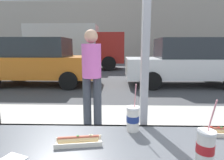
{
  "coord_description": "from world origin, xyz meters",
  "views": [
    {
      "loc": [
        -0.2,
        -1.26,
        1.49
      ],
      "look_at": [
        -0.29,
        2.46,
        0.83
      ],
      "focal_mm": 30.31,
      "sensor_mm": 36.0,
      "label": 1
    }
  ],
  "objects_px": {
    "soda_cup_left": "(133,118)",
    "soda_cup_right": "(205,148)",
    "parked_car_orange": "(39,61)",
    "box_truck": "(75,45)",
    "hotdog_tray_far": "(79,140)",
    "parked_car_white": "(186,62)",
    "pedestrian": "(92,72)",
    "hotdog_tray_near": "(222,132)"
  },
  "relations": [
    {
      "from": "soda_cup_left",
      "to": "parked_car_orange",
      "type": "relative_size",
      "value": 0.07
    },
    {
      "from": "soda_cup_left",
      "to": "hotdog_tray_far",
      "type": "height_order",
      "value": "soda_cup_left"
    },
    {
      "from": "hotdog_tray_far",
      "to": "parked_car_orange",
      "type": "distance_m",
      "value": 6.91
    },
    {
      "from": "soda_cup_right",
      "to": "hotdog_tray_far",
      "type": "relative_size",
      "value": 1.19
    },
    {
      "from": "soda_cup_right",
      "to": "pedestrian",
      "type": "distance_m",
      "value": 2.45
    },
    {
      "from": "box_truck",
      "to": "pedestrian",
      "type": "relative_size",
      "value": 3.82
    },
    {
      "from": "hotdog_tray_near",
      "to": "pedestrian",
      "type": "height_order",
      "value": "pedestrian"
    },
    {
      "from": "hotdog_tray_far",
      "to": "pedestrian",
      "type": "height_order",
      "value": "pedestrian"
    },
    {
      "from": "hotdog_tray_near",
      "to": "parked_car_orange",
      "type": "bearing_deg",
      "value": 121.09
    },
    {
      "from": "parked_car_orange",
      "to": "pedestrian",
      "type": "bearing_deg",
      "value": -57.95
    },
    {
      "from": "hotdog_tray_far",
      "to": "parked_car_white",
      "type": "xyz_separation_m",
      "value": [
        2.85,
        6.31,
        -0.05
      ]
    },
    {
      "from": "soda_cup_right",
      "to": "parked_car_orange",
      "type": "xyz_separation_m",
      "value": [
        -3.46,
        6.49,
        -0.11
      ]
    },
    {
      "from": "parked_car_orange",
      "to": "parked_car_white",
      "type": "bearing_deg",
      "value": -0.0
    },
    {
      "from": "soda_cup_left",
      "to": "soda_cup_right",
      "type": "distance_m",
      "value": 0.48
    },
    {
      "from": "hotdog_tray_far",
      "to": "parked_car_orange",
      "type": "bearing_deg",
      "value": 114.12
    },
    {
      "from": "hotdog_tray_near",
      "to": "parked_car_orange",
      "type": "xyz_separation_m",
      "value": [
        -3.72,
        6.17,
        -0.04
      ]
    },
    {
      "from": "parked_car_white",
      "to": "box_truck",
      "type": "height_order",
      "value": "box_truck"
    },
    {
      "from": "soda_cup_right",
      "to": "box_truck",
      "type": "xyz_separation_m",
      "value": [
        -3.22,
        11.87,
        0.55
      ]
    },
    {
      "from": "hotdog_tray_far",
      "to": "parked_car_orange",
      "type": "relative_size",
      "value": 0.06
    },
    {
      "from": "soda_cup_left",
      "to": "box_truck",
      "type": "bearing_deg",
      "value": 104.19
    },
    {
      "from": "soda_cup_right",
      "to": "parked_car_white",
      "type": "bearing_deg",
      "value": 71.16
    },
    {
      "from": "hotdog_tray_near",
      "to": "box_truck",
      "type": "distance_m",
      "value": 12.08
    },
    {
      "from": "hotdog_tray_far",
      "to": "box_truck",
      "type": "relative_size",
      "value": 0.05
    },
    {
      "from": "hotdog_tray_far",
      "to": "box_truck",
      "type": "xyz_separation_m",
      "value": [
        -2.58,
        11.69,
        0.62
      ]
    },
    {
      "from": "hotdog_tray_near",
      "to": "parked_car_orange",
      "type": "distance_m",
      "value": 7.2
    },
    {
      "from": "pedestrian",
      "to": "hotdog_tray_far",
      "type": "bearing_deg",
      "value": -84.54
    },
    {
      "from": "hotdog_tray_near",
      "to": "pedestrian",
      "type": "xyz_separation_m",
      "value": [
        -1.1,
        1.98,
        0.12
      ]
    },
    {
      "from": "soda_cup_left",
      "to": "pedestrian",
      "type": "distance_m",
      "value": 2.0
    },
    {
      "from": "box_truck",
      "to": "soda_cup_left",
      "type": "bearing_deg",
      "value": -75.81
    },
    {
      "from": "hotdog_tray_far",
      "to": "pedestrian",
      "type": "bearing_deg",
      "value": 95.46
    },
    {
      "from": "parked_car_white",
      "to": "pedestrian",
      "type": "xyz_separation_m",
      "value": [
        -3.06,
        -4.19,
        0.17
      ]
    },
    {
      "from": "box_truck",
      "to": "hotdog_tray_far",
      "type": "bearing_deg",
      "value": -77.56
    },
    {
      "from": "box_truck",
      "to": "parked_car_white",
      "type": "bearing_deg",
      "value": -44.73
    },
    {
      "from": "hotdog_tray_far",
      "to": "soda_cup_right",
      "type": "bearing_deg",
      "value": -15.86
    },
    {
      "from": "parked_car_orange",
      "to": "box_truck",
      "type": "bearing_deg",
      "value": 87.39
    },
    {
      "from": "hotdog_tray_near",
      "to": "hotdog_tray_far",
      "type": "height_order",
      "value": "same"
    },
    {
      "from": "box_truck",
      "to": "pedestrian",
      "type": "bearing_deg",
      "value": -76.06
    },
    {
      "from": "hotdog_tray_near",
      "to": "soda_cup_right",
      "type": "bearing_deg",
      "value": -128.52
    },
    {
      "from": "soda_cup_right",
      "to": "pedestrian",
      "type": "relative_size",
      "value": 0.2
    },
    {
      "from": "soda_cup_left",
      "to": "pedestrian",
      "type": "height_order",
      "value": "pedestrian"
    },
    {
      "from": "parked_car_orange",
      "to": "soda_cup_right",
      "type": "bearing_deg",
      "value": -61.9
    },
    {
      "from": "hotdog_tray_near",
      "to": "pedestrian",
      "type": "relative_size",
      "value": 0.15
    }
  ]
}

